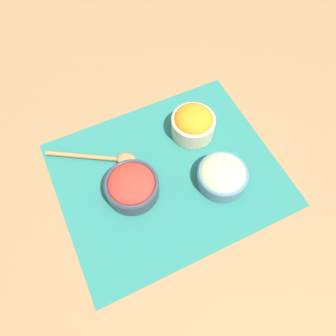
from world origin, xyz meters
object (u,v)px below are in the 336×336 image
at_px(tomato_bowl, 132,185).
at_px(wooden_spoon, 109,158).
at_px(carrot_bowl, 193,123).
at_px(cucumber_bowl, 223,175).

relative_size(tomato_bowl, wooden_spoon, 0.61).
bearing_deg(carrot_bowl, cucumber_bowl, 88.87).
height_order(tomato_bowl, cucumber_bowl, tomato_bowl).
relative_size(carrot_bowl, tomato_bowl, 0.88).
distance_m(carrot_bowl, cucumber_bowl, 0.17).
bearing_deg(wooden_spoon, tomato_bowl, 101.01).
height_order(carrot_bowl, wooden_spoon, carrot_bowl).
bearing_deg(cucumber_bowl, carrot_bowl, -91.13).
bearing_deg(tomato_bowl, carrot_bowl, -156.02).
bearing_deg(cucumber_bowl, tomato_bowl, -17.64).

